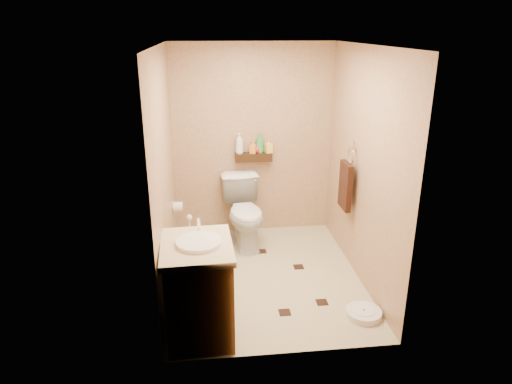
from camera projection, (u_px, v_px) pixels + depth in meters
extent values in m
plane|color=#C8B992|center=(265.00, 276.00, 4.96)|extent=(2.50, 2.50, 0.00)
cube|color=tan|center=(253.00, 141.00, 5.72)|extent=(2.00, 0.04, 2.40)
cube|color=tan|center=(289.00, 221.00, 3.38)|extent=(2.00, 0.04, 2.40)
cube|color=tan|center=(165.00, 175.00, 4.44)|extent=(0.04, 2.50, 2.40)
cube|color=tan|center=(363.00, 168.00, 4.66)|extent=(0.04, 2.50, 2.40)
cube|color=silver|center=(267.00, 45.00, 4.14)|extent=(2.00, 2.50, 0.02)
cube|color=#33210D|center=(254.00, 157.00, 5.70)|extent=(0.46, 0.14, 0.10)
cube|color=black|center=(229.00, 287.00, 4.75)|extent=(0.11, 0.11, 0.01)
cube|color=black|center=(299.00, 267.00, 5.15)|extent=(0.11, 0.11, 0.01)
cube|color=black|center=(285.00, 312.00, 4.33)|extent=(0.11, 0.11, 0.01)
cube|color=black|center=(211.00, 255.00, 5.41)|extent=(0.11, 0.11, 0.01)
cube|color=black|center=(322.00, 302.00, 4.49)|extent=(0.11, 0.11, 0.01)
cube|color=black|center=(262.00, 251.00, 5.51)|extent=(0.11, 0.11, 0.01)
imported|color=white|center=(245.00, 212.00, 5.58)|extent=(0.55, 0.86, 0.83)
cube|color=brown|center=(199.00, 292.00, 3.91)|extent=(0.57, 0.69, 0.82)
cube|color=beige|center=(197.00, 247.00, 3.76)|extent=(0.62, 0.74, 0.05)
cylinder|color=white|center=(199.00, 243.00, 3.76)|extent=(0.38, 0.38, 0.05)
cylinder|color=silver|center=(199.00, 224.00, 3.95)|extent=(0.03, 0.03, 0.13)
cylinder|color=white|center=(364.00, 313.00, 4.27)|extent=(0.44, 0.44, 0.06)
cylinder|color=white|center=(364.00, 310.00, 4.26)|extent=(0.20, 0.20, 0.01)
cylinder|color=#196660|center=(191.00, 245.00, 5.54)|extent=(0.11, 0.11, 0.12)
cylinder|color=white|center=(190.00, 229.00, 5.47)|extent=(0.02, 0.02, 0.33)
sphere|color=white|center=(189.00, 217.00, 5.41)|extent=(0.08, 0.08, 0.08)
cube|color=silver|center=(355.00, 145.00, 4.83)|extent=(0.03, 0.06, 0.08)
torus|color=silver|center=(351.00, 156.00, 4.87)|extent=(0.02, 0.19, 0.19)
cube|color=#34190F|center=(345.00, 186.00, 4.98)|extent=(0.06, 0.30, 0.52)
cylinder|color=white|center=(178.00, 207.00, 5.26)|extent=(0.11, 0.11, 0.11)
cylinder|color=silver|center=(174.00, 202.00, 5.24)|extent=(0.04, 0.02, 0.02)
imported|color=white|center=(239.00, 143.00, 5.62)|extent=(0.14, 0.14, 0.26)
imported|color=orange|center=(253.00, 147.00, 5.66)|extent=(0.10, 0.10, 0.17)
imported|color=red|center=(257.00, 148.00, 5.67)|extent=(0.15, 0.15, 0.14)
imported|color=green|center=(260.00, 143.00, 5.65)|extent=(0.12, 0.12, 0.26)
imported|color=#FCC754|center=(269.00, 146.00, 5.68)|extent=(0.10, 0.11, 0.18)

